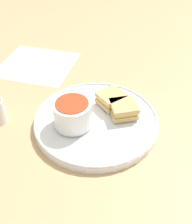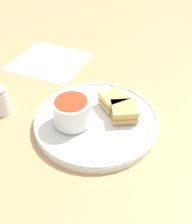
# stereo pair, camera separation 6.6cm
# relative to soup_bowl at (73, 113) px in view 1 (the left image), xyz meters

# --- Properties ---
(ground_plane) EXTENTS (2.40, 2.40, 0.00)m
(ground_plane) POSITION_rel_soup_bowl_xyz_m (0.05, -0.04, -0.05)
(ground_plane) COLOR tan
(plate) EXTENTS (0.32, 0.32, 0.02)m
(plate) POSITION_rel_soup_bowl_xyz_m (0.05, -0.04, -0.04)
(plate) COLOR white
(plate) RESTS_ON ground_plane
(soup_bowl) EXTENTS (0.09, 0.09, 0.07)m
(soup_bowl) POSITION_rel_soup_bowl_xyz_m (0.00, 0.00, 0.00)
(soup_bowl) COLOR white
(soup_bowl) RESTS_ON plate
(spoon) EXTENTS (0.12, 0.03, 0.01)m
(spoon) POSITION_rel_soup_bowl_xyz_m (0.02, 0.05, -0.03)
(spoon) COLOR silver
(spoon) RESTS_ON plate
(sandwich_half_near) EXTENTS (0.09, 0.09, 0.03)m
(sandwich_half_near) POSITION_rel_soup_bowl_xyz_m (0.09, -0.09, -0.02)
(sandwich_half_near) COLOR tan
(sandwich_half_near) RESTS_ON plate
(sandwich_half_far) EXTENTS (0.08, 0.08, 0.03)m
(sandwich_half_far) POSITION_rel_soup_bowl_xyz_m (0.12, -0.04, -0.02)
(sandwich_half_far) COLOR tan
(sandwich_half_far) RESTS_ON plate
(menu_sheet) EXTENTS (0.28, 0.30, 0.00)m
(menu_sheet) POSITION_rel_soup_bowl_xyz_m (0.20, 0.29, -0.05)
(menu_sheet) COLOR white
(menu_sheet) RESTS_ON ground_plane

